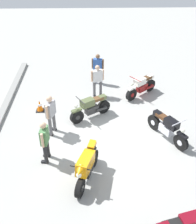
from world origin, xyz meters
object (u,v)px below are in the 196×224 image
(motorcycle_orange_sportbike, at_px, (86,166))
(motorcycle_olive_vintage, at_px, (91,108))
(person_in_green_shirt, at_px, (45,139))
(motorcycle_black_cruiser, at_px, (167,128))
(person_in_gray_shirt, at_px, (51,113))
(traffic_cone, at_px, (40,106))
(person_in_white_shirt, at_px, (97,79))
(person_in_blue_shirt, at_px, (98,67))
(motorcycle_cream_vintage, at_px, (142,86))

(motorcycle_orange_sportbike, distance_m, motorcycle_olive_vintage, 3.44)
(motorcycle_orange_sportbike, relative_size, person_in_green_shirt, 1.17)
(motorcycle_orange_sportbike, relative_size, motorcycle_black_cruiser, 1.03)
(motorcycle_orange_sportbike, bearing_deg, person_in_gray_shirt, -133.01)
(traffic_cone, bearing_deg, person_in_white_shirt, -64.97)
(person_in_blue_shirt, bearing_deg, motorcycle_orange_sportbike, 7.53)
(motorcycle_olive_vintage, distance_m, person_in_gray_shirt, 1.90)
(person_in_blue_shirt, xyz_separation_m, traffic_cone, (-2.49, 2.64, -0.64))
(person_in_blue_shirt, bearing_deg, person_in_white_shirt, 10.14)
(person_in_white_shirt, height_order, traffic_cone, person_in_white_shirt)
(person_in_green_shirt, bearing_deg, person_in_blue_shirt, -103.62)
(motorcycle_black_cruiser, bearing_deg, person_in_gray_shirt, -126.43)
(person_in_green_shirt, height_order, person_in_white_shirt, person_in_green_shirt)
(motorcycle_black_cruiser, relative_size, person_in_gray_shirt, 1.08)
(motorcycle_black_cruiser, xyz_separation_m, person_in_white_shirt, (3.24, 2.59, 0.39))
(person_in_green_shirt, bearing_deg, motorcycle_orange_sportbike, 152.10)
(motorcycle_orange_sportbike, bearing_deg, person_in_green_shirt, -105.82)
(motorcycle_cream_vintage, distance_m, person_in_blue_shirt, 2.47)
(motorcycle_olive_vintage, height_order, person_in_gray_shirt, person_in_gray_shirt)
(motorcycle_black_cruiser, distance_m, person_in_blue_shirt, 5.20)
(motorcycle_orange_sportbike, bearing_deg, motorcycle_olive_vintage, -165.00)
(person_in_white_shirt, bearing_deg, person_in_green_shirt, -38.11)
(motorcycle_orange_sportbike, relative_size, motorcycle_olive_vintage, 1.11)
(motorcycle_orange_sportbike, height_order, person_in_blue_shirt, person_in_blue_shirt)
(motorcycle_cream_vintage, height_order, motorcycle_black_cruiser, motorcycle_black_cruiser)
(motorcycle_olive_vintage, relative_size, person_in_green_shirt, 1.05)
(motorcycle_cream_vintage, height_order, person_in_green_shirt, person_in_green_shirt)
(motorcycle_orange_sportbike, xyz_separation_m, person_in_gray_shirt, (2.42, 1.37, 0.39))
(motorcycle_olive_vintage, height_order, person_in_green_shirt, person_in_green_shirt)
(motorcycle_black_cruiser, bearing_deg, motorcycle_orange_sportbike, -87.83)
(person_in_gray_shirt, bearing_deg, person_in_white_shirt, -104.28)
(motorcycle_orange_sportbike, height_order, person_in_white_shirt, person_in_white_shirt)
(motorcycle_orange_sportbike, distance_m, person_in_gray_shirt, 2.81)
(motorcycle_black_cruiser, bearing_deg, person_in_green_shirt, -107.39)
(motorcycle_black_cruiser, bearing_deg, motorcycle_cream_vintage, 157.55)
(motorcycle_orange_sportbike, distance_m, person_in_green_shirt, 1.71)
(person_in_gray_shirt, bearing_deg, person_in_green_shirt, 107.93)
(motorcycle_olive_vintage, bearing_deg, person_in_blue_shirt, -129.59)
(person_in_green_shirt, relative_size, person_in_blue_shirt, 1.03)
(motorcycle_black_cruiser, distance_m, person_in_gray_shirt, 4.48)
(motorcycle_olive_vintage, distance_m, person_in_green_shirt, 2.99)
(motorcycle_cream_vintage, relative_size, person_in_green_shirt, 0.98)
(motorcycle_cream_vintage, xyz_separation_m, motorcycle_black_cruiser, (-3.25, -0.47, 0.03))
(motorcycle_cream_vintage, bearing_deg, traffic_cone, -24.91)
(person_in_blue_shirt, bearing_deg, motorcycle_black_cruiser, 41.44)
(person_in_green_shirt, xyz_separation_m, person_in_gray_shirt, (1.50, -0.03, 0.05))
(motorcycle_black_cruiser, height_order, person_in_white_shirt, person_in_white_shirt)
(motorcycle_olive_vintage, relative_size, person_in_white_shirt, 1.07)
(motorcycle_orange_sportbike, distance_m, traffic_cone, 4.55)
(motorcycle_cream_vintage, distance_m, motorcycle_black_cruiser, 3.28)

